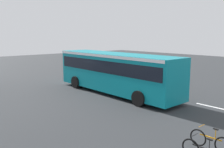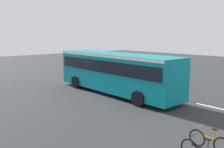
% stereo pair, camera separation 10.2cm
% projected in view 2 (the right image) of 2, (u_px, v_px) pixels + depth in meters
% --- Properties ---
extents(ground, '(80.00, 80.00, 0.00)m').
position_uv_depth(ground, '(105.00, 91.00, 20.07)').
color(ground, '#2D3033').
extents(city_bus, '(11.54, 2.85, 3.15)m').
position_uv_depth(city_bus, '(115.00, 70.00, 18.93)').
color(city_bus, '#0C8493').
rests_on(city_bus, ground).
extents(bicycle_orange, '(1.77, 0.44, 0.96)m').
position_uv_depth(bicycle_orange, '(209.00, 142.00, 9.60)').
color(bicycle_orange, black).
rests_on(bicycle_orange, ground).
extents(traffic_sign, '(0.08, 0.60, 2.80)m').
position_uv_depth(traffic_sign, '(113.00, 62.00, 24.45)').
color(traffic_sign, slate).
rests_on(traffic_sign, ground).
extents(lane_dash_leftmost, '(2.00, 0.20, 0.01)m').
position_uv_depth(lane_dash_leftmost, '(211.00, 107.00, 15.60)').
color(lane_dash_leftmost, silver).
rests_on(lane_dash_leftmost, ground).
extents(lane_dash_left, '(2.00, 0.20, 0.01)m').
position_uv_depth(lane_dash_left, '(161.00, 95.00, 18.58)').
color(lane_dash_left, silver).
rests_on(lane_dash_left, ground).
extents(lane_dash_centre, '(2.00, 0.20, 0.01)m').
position_uv_depth(lane_dash_centre, '(125.00, 87.00, 21.56)').
color(lane_dash_centre, silver).
rests_on(lane_dash_centre, ground).
extents(lane_dash_right, '(2.00, 0.20, 0.01)m').
position_uv_depth(lane_dash_right, '(97.00, 81.00, 24.54)').
color(lane_dash_right, silver).
rests_on(lane_dash_right, ground).
extents(lane_dash_rightmost, '(2.00, 0.20, 0.01)m').
position_uv_depth(lane_dash_rightmost, '(76.00, 76.00, 27.51)').
color(lane_dash_rightmost, silver).
rests_on(lane_dash_rightmost, ground).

